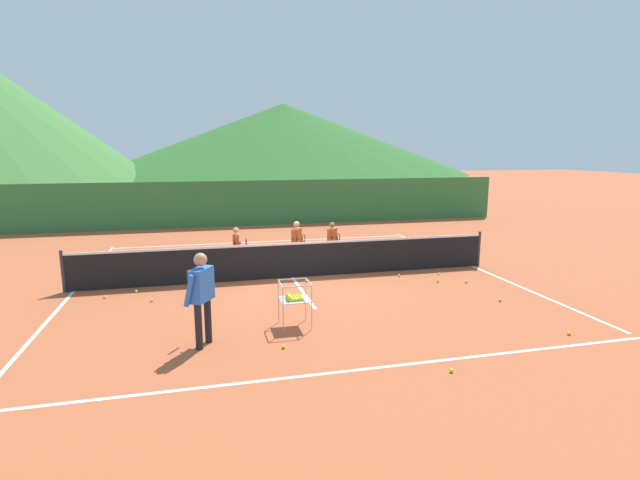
# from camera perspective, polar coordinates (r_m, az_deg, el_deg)

# --- Properties ---
(ground_plane) EXTENTS (120.00, 120.00, 0.00)m
(ground_plane) POSITION_cam_1_polar(r_m,az_deg,el_deg) (13.23, -3.30, -4.47)
(ground_plane) COLOR #B25633
(line_baseline_near) EXTENTS (11.01, 0.08, 0.01)m
(line_baseline_near) POSITION_cam_1_polar(r_m,az_deg,el_deg) (7.95, 4.70, -15.10)
(line_baseline_near) COLOR white
(line_baseline_near) RESTS_ON ground
(line_baseline_far) EXTENTS (11.01, 0.08, 0.01)m
(line_baseline_far) POSITION_cam_1_polar(r_m,az_deg,el_deg) (18.41, -6.39, -0.18)
(line_baseline_far) COLOR white
(line_baseline_far) RESTS_ON ground
(line_sideline_west) EXTENTS (0.08, 11.17, 0.01)m
(line_sideline_west) POSITION_cam_1_polar(r_m,az_deg,el_deg) (13.41, -27.21, -5.45)
(line_sideline_west) COLOR white
(line_sideline_west) RESTS_ON ground
(line_sideline_east) EXTENTS (0.08, 11.17, 0.01)m
(line_sideline_east) POSITION_cam_1_polar(r_m,az_deg,el_deg) (15.19, 17.59, -2.95)
(line_sideline_east) COLOR white
(line_sideline_east) RESTS_ON ground
(line_service_center) EXTENTS (0.08, 5.48, 0.01)m
(line_service_center) POSITION_cam_1_polar(r_m,az_deg,el_deg) (13.23, -3.30, -4.46)
(line_service_center) COLOR white
(line_service_center) RESTS_ON ground
(tennis_net) EXTENTS (11.50, 0.08, 1.05)m
(tennis_net) POSITION_cam_1_polar(r_m,az_deg,el_deg) (13.11, -3.32, -2.36)
(tennis_net) COLOR #333338
(tennis_net) RESTS_ON ground
(instructor) EXTENTS (0.56, 0.84, 1.70)m
(instructor) POSITION_cam_1_polar(r_m,az_deg,el_deg) (8.71, -13.90, -5.87)
(instructor) COLOR black
(instructor) RESTS_ON ground
(student_0) EXTENTS (0.41, 0.64, 1.23)m
(student_0) POSITION_cam_1_polar(r_m,az_deg,el_deg) (14.25, -9.86, -0.46)
(student_0) COLOR silver
(student_0) RESTS_ON ground
(student_1) EXTENTS (0.45, 0.73, 1.36)m
(student_1) POSITION_cam_1_polar(r_m,az_deg,el_deg) (14.36, -2.76, 0.09)
(student_1) COLOR navy
(student_1) RESTS_ON ground
(student_2) EXTENTS (0.45, 0.68, 1.24)m
(student_2) POSITION_cam_1_polar(r_m,az_deg,el_deg) (14.91, 1.48, 0.23)
(student_2) COLOR navy
(student_2) RESTS_ON ground
(ball_cart) EXTENTS (0.58, 0.58, 0.90)m
(ball_cart) POSITION_cam_1_polar(r_m,az_deg,el_deg) (9.52, -3.09, -6.88)
(ball_cart) COLOR #B7B7BC
(ball_cart) RESTS_ON ground
(tennis_ball_0) EXTENTS (0.07, 0.07, 0.07)m
(tennis_ball_0) POSITION_cam_1_polar(r_m,az_deg,el_deg) (8.10, 15.37, -14.71)
(tennis_ball_0) COLOR yellow
(tennis_ball_0) RESTS_ON ground
(tennis_ball_1) EXTENTS (0.07, 0.07, 0.07)m
(tennis_ball_1) POSITION_cam_1_polar(r_m,az_deg,el_deg) (13.86, 13.90, -3.92)
(tennis_ball_1) COLOR yellow
(tennis_ball_1) RESTS_ON ground
(tennis_ball_2) EXTENTS (0.07, 0.07, 0.07)m
(tennis_ball_2) POSITION_cam_1_polar(r_m,az_deg,el_deg) (13.11, 13.84, -4.76)
(tennis_ball_2) COLOR yellow
(tennis_ball_2) RESTS_ON ground
(tennis_ball_3) EXTENTS (0.07, 0.07, 0.07)m
(tennis_ball_3) POSITION_cam_1_polar(r_m,az_deg,el_deg) (13.23, 16.99, -4.78)
(tennis_ball_3) COLOR yellow
(tennis_ball_3) RESTS_ON ground
(tennis_ball_4) EXTENTS (0.07, 0.07, 0.07)m
(tennis_ball_4) POSITION_cam_1_polar(r_m,az_deg,el_deg) (12.66, -20.99, -5.71)
(tennis_ball_4) COLOR yellow
(tennis_ball_4) RESTS_ON ground
(tennis_ball_5) EXTENTS (0.07, 0.07, 0.07)m
(tennis_ball_5) POSITION_cam_1_polar(r_m,az_deg,el_deg) (13.47, 9.38, -4.17)
(tennis_ball_5) COLOR yellow
(tennis_ball_5) RESTS_ON ground
(tennis_ball_6) EXTENTS (0.07, 0.07, 0.07)m
(tennis_ball_6) POSITION_cam_1_polar(r_m,az_deg,el_deg) (11.81, -19.35, -6.78)
(tennis_ball_6) COLOR yellow
(tennis_ball_6) RESTS_ON ground
(tennis_ball_7) EXTENTS (0.07, 0.07, 0.07)m
(tennis_ball_7) POSITION_cam_1_polar(r_m,az_deg,el_deg) (11.91, 20.61, -6.70)
(tennis_ball_7) COLOR yellow
(tennis_ball_7) RESTS_ON ground
(tennis_ball_8) EXTENTS (0.07, 0.07, 0.07)m
(tennis_ball_8) POSITION_cam_1_polar(r_m,az_deg,el_deg) (12.47, -24.19, -6.20)
(tennis_ball_8) COLOR yellow
(tennis_ball_8) RESTS_ON ground
(tennis_ball_9) EXTENTS (0.07, 0.07, 0.07)m
(tennis_ball_9) POSITION_cam_1_polar(r_m,az_deg,el_deg) (10.38, 27.48, -9.81)
(tennis_ball_9) COLOR yellow
(tennis_ball_9) RESTS_ON ground
(tennis_ball_10) EXTENTS (0.07, 0.07, 0.07)m
(tennis_ball_10) POSITION_cam_1_polar(r_m,az_deg,el_deg) (12.78, -1.47, -4.84)
(tennis_ball_10) COLOR yellow
(tennis_ball_10) RESTS_ON ground
(tennis_ball_11) EXTENTS (0.07, 0.07, 0.07)m
(tennis_ball_11) POSITION_cam_1_polar(r_m,az_deg,el_deg) (8.69, -4.34, -12.52)
(tennis_ball_11) COLOR yellow
(tennis_ball_11) RESTS_ON ground
(windscreen_fence) EXTENTS (24.22, 0.08, 2.07)m
(windscreen_fence) POSITION_cam_1_polar(r_m,az_deg,el_deg) (22.32, -7.85, 4.37)
(windscreen_fence) COLOR #33753D
(windscreen_fence) RESTS_ON ground
(hill_2) EXTENTS (54.20, 54.20, 10.19)m
(hill_2) POSITION_cam_1_polar(r_m,az_deg,el_deg) (73.95, -4.35, 11.94)
(hill_2) COLOR #2D6628
(hill_2) RESTS_ON ground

